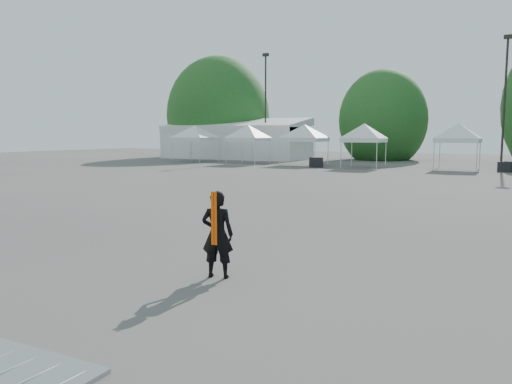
% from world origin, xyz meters
% --- Properties ---
extents(ground, '(120.00, 120.00, 0.00)m').
position_xyz_m(ground, '(0.00, 0.00, 0.00)').
color(ground, '#474442').
rests_on(ground, ground).
extents(marquee, '(15.00, 6.25, 4.23)m').
position_xyz_m(marquee, '(-22.00, 35.00, 1.97)').
color(marquee, silver).
rests_on(marquee, ground).
extents(light_pole_west, '(0.60, 0.25, 10.30)m').
position_xyz_m(light_pole_west, '(-18.00, 34.00, 5.77)').
color(light_pole_west, black).
rests_on(light_pole_west, ground).
extents(light_pole_east, '(0.60, 0.25, 9.80)m').
position_xyz_m(light_pole_east, '(3.00, 32.00, 5.52)').
color(light_pole_east, black).
rests_on(light_pole_east, ground).
extents(tree_far_w, '(4.80, 4.80, 7.30)m').
position_xyz_m(tree_far_w, '(-26.00, 38.00, 4.54)').
color(tree_far_w, '#382314').
rests_on(tree_far_w, ground).
extents(tree_mid_w, '(4.16, 4.16, 6.33)m').
position_xyz_m(tree_mid_w, '(-8.00, 40.00, 3.93)').
color(tree_mid_w, '#382314').
rests_on(tree_mid_w, ground).
extents(tent_a, '(4.67, 4.67, 3.88)m').
position_xyz_m(tent_a, '(-22.40, 28.30, 3.06)').
color(tent_a, silver).
rests_on(tent_a, ground).
extents(tent_b, '(4.17, 4.17, 3.88)m').
position_xyz_m(tent_b, '(-16.42, 27.62, 3.06)').
color(tent_b, silver).
rests_on(tent_b, ground).
extents(tent_c, '(4.59, 4.59, 3.88)m').
position_xyz_m(tent_c, '(-11.59, 28.49, 3.06)').
color(tent_c, silver).
rests_on(tent_c, ground).
extents(tent_d, '(4.09, 4.09, 3.88)m').
position_xyz_m(tent_d, '(-6.24, 27.25, 3.06)').
color(tent_d, silver).
rests_on(tent_d, ground).
extents(tent_e, '(4.21, 4.21, 3.88)m').
position_xyz_m(tent_e, '(0.26, 28.41, 3.06)').
color(tent_e, silver).
rests_on(tent_e, ground).
extents(man, '(0.65, 0.53, 1.55)m').
position_xyz_m(man, '(-0.33, -2.64, 0.78)').
color(man, black).
rests_on(man, ground).
extents(crate_west, '(1.17, 1.01, 0.78)m').
position_xyz_m(crate_west, '(-9.51, 25.87, 0.39)').
color(crate_west, black).
rests_on(crate_west, ground).
extents(crate_mid, '(1.06, 0.93, 0.70)m').
position_xyz_m(crate_mid, '(3.46, 27.52, 0.35)').
color(crate_mid, black).
rests_on(crate_mid, ground).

